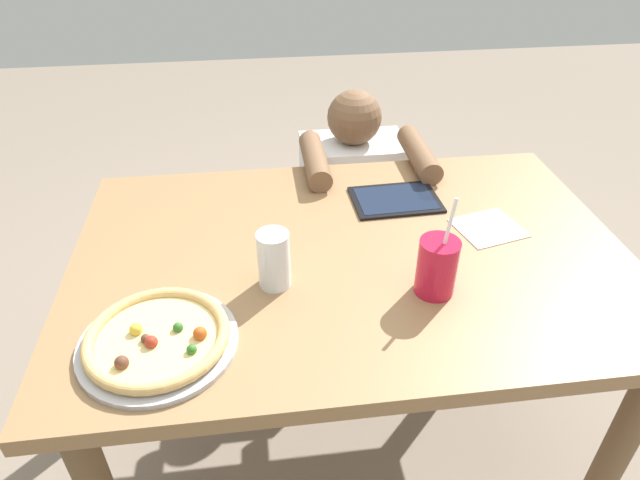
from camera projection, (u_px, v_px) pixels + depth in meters
The scene contains 8 objects.
ground_plane at pixel (344, 437), 1.79m from camera, with size 8.00×8.00×0.00m, color gray.
dining_table at pixel (350, 283), 1.41m from camera, with size 1.35×0.91×0.75m.
pizza_near at pixel (158, 339), 1.09m from camera, with size 0.32×0.32×0.04m.
drink_cup_colored at pixel (437, 267), 1.19m from camera, with size 0.09×0.09×0.24m.
water_cup_clear at pixel (274, 259), 1.21m from camera, with size 0.07×0.07×0.14m.
paper_napkin at pixel (488, 228), 1.43m from camera, with size 0.16×0.14×0.00m, color white.
tablet at pixel (395, 200), 1.54m from camera, with size 0.25×0.18×0.01m.
diner_seated at pixel (351, 218), 2.08m from camera, with size 0.39×0.51×0.91m.
Camera 1 is at (-0.22, -1.07, 1.56)m, focal length 31.00 mm.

